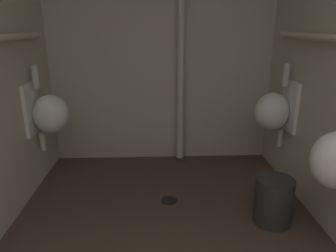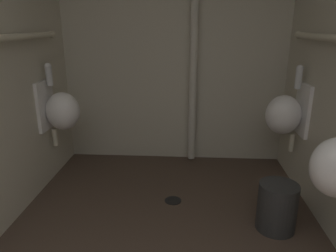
% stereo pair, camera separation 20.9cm
% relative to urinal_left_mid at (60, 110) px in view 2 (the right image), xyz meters
% --- Properties ---
extents(wall_back, '(2.39, 0.06, 2.69)m').
position_rel_urinal_left_mid_xyz_m(wall_back, '(0.99, 0.62, 0.66)').
color(wall_back, beige).
rests_on(wall_back, ground).
extents(urinal_left_mid, '(0.32, 0.30, 0.76)m').
position_rel_urinal_left_mid_xyz_m(urinal_left_mid, '(0.00, 0.00, 0.00)').
color(urinal_left_mid, white).
extents(urinal_right_far, '(0.32, 0.30, 0.76)m').
position_rel_urinal_left_mid_xyz_m(urinal_right_far, '(1.98, 0.00, 0.00)').
color(urinal_right_far, white).
extents(standpipe_back_wall, '(0.07, 0.07, 2.64)m').
position_rel_urinal_left_mid_xyz_m(standpipe_back_wall, '(1.19, 0.51, 0.66)').
color(standpipe_back_wall, beige).
rests_on(standpipe_back_wall, ground).
extents(floor_drain, '(0.14, 0.14, 0.01)m').
position_rel_urinal_left_mid_xyz_m(floor_drain, '(1.03, -0.34, -0.68)').
color(floor_drain, black).
rests_on(floor_drain, ground).
extents(waste_bin, '(0.28, 0.28, 0.35)m').
position_rel_urinal_left_mid_xyz_m(waste_bin, '(1.78, -0.66, -0.51)').
color(waste_bin, '#2D2D2D').
rests_on(waste_bin, ground).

